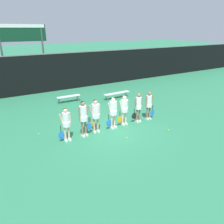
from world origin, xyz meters
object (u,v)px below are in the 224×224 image
at_px(bench_courtside, 117,94).
at_px(tennis_ball_3, 168,130).
at_px(tennis_ball_1, 112,124).
at_px(bench_far, 69,97).
at_px(player_2, 95,113).
at_px(player_5, 138,105).
at_px(player_4, 124,108).
at_px(tennis_ball_2, 127,138).
at_px(tennis_ball_6, 39,134).
at_px(tennis_ball_7, 91,126).
at_px(tennis_ball_0, 148,108).
at_px(player_3, 113,110).
at_px(tennis_ball_4, 60,135).
at_px(player_0, 66,122).
at_px(player_6, 149,103).
at_px(tennis_ball_5, 64,126).
at_px(scoreboard, 22,40).
at_px(player_1, 83,116).

xyz_separation_m(bench_courtside, tennis_ball_3, (-0.68, -6.10, -0.34)).
bearing_deg(tennis_ball_1, bench_far, 97.66).
relative_size(player_2, tennis_ball_3, 24.41).
bearing_deg(bench_far, player_5, -66.75).
xyz_separation_m(player_4, tennis_ball_2, (-0.80, -1.45, -0.95)).
relative_size(tennis_ball_6, tennis_ball_7, 0.94).
height_order(player_2, tennis_ball_0, player_2).
distance_m(player_3, tennis_ball_4, 2.92).
bearing_deg(player_3, player_0, 174.54).
height_order(player_6, tennis_ball_6, player_6).
bearing_deg(bench_courtside, tennis_ball_7, -138.63).
distance_m(player_2, player_6, 3.38).
bearing_deg(tennis_ball_5, tennis_ball_6, -168.22).
distance_m(player_5, tennis_ball_2, 2.38).
height_order(bench_far, tennis_ball_2, bench_far).
xyz_separation_m(player_0, tennis_ball_2, (2.50, -1.29, -0.91)).
xyz_separation_m(bench_far, tennis_ball_3, (2.75, -7.07, -0.36)).
bearing_deg(player_6, player_2, -176.03).
height_order(tennis_ball_0, tennis_ball_6, same).
bearing_deg(bench_far, player_4, -75.43).
bearing_deg(tennis_ball_4, player_2, -17.12).
distance_m(bench_courtside, tennis_ball_4, 6.79).
relative_size(scoreboard, player_5, 3.14).
height_order(scoreboard, player_2, scoreboard).
relative_size(player_3, tennis_ball_2, 24.93).
height_order(player_1, tennis_ball_0, player_1).
distance_m(player_2, tennis_ball_1, 1.59).
xyz_separation_m(scoreboard, tennis_ball_1, (2.54, -9.14, -4.07)).
bearing_deg(bench_courtside, bench_far, 162.76).
xyz_separation_m(tennis_ball_0, tennis_ball_4, (-6.18, -0.79, 0.00)).
xyz_separation_m(player_0, tennis_ball_4, (-0.15, 0.65, -0.91)).
bearing_deg(player_1, bench_courtside, 36.23).
relative_size(bench_courtside, bench_far, 1.28).
bearing_deg(player_1, player_2, 0.01).
distance_m(player_1, tennis_ball_4, 1.58).
bearing_deg(tennis_ball_3, tennis_ball_1, 133.43).
bearing_deg(player_5, bench_courtside, 79.66).
height_order(bench_courtside, player_5, player_5).
distance_m(player_4, tennis_ball_4, 3.60).
xyz_separation_m(tennis_ball_1, tennis_ball_2, (-0.23, -1.81, 0.00)).
relative_size(bench_far, player_0, 1.02).
bearing_deg(tennis_ball_3, player_2, 150.94).
height_order(bench_far, player_1, player_1).
distance_m(player_1, tennis_ball_7, 1.52).
bearing_deg(scoreboard, player_4, -71.93).
bearing_deg(tennis_ball_1, player_6, -11.29).
height_order(bench_far, player_0, player_0).
relative_size(player_3, player_4, 1.02).
bearing_deg(tennis_ball_1, player_5, -16.59).
relative_size(bench_far, tennis_ball_3, 23.46).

